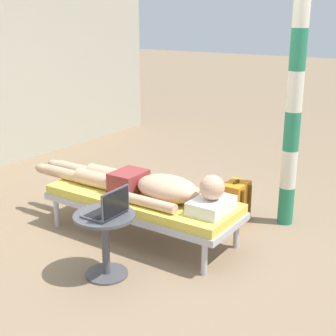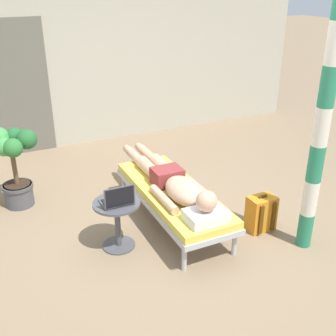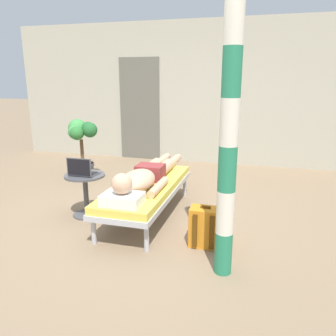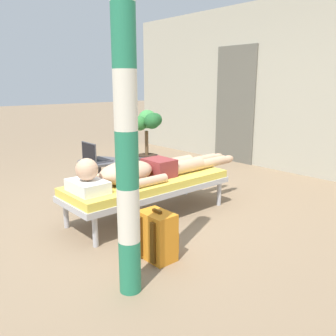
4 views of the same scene
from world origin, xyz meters
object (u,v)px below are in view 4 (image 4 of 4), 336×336
(lounge_chair, at_px, (149,185))
(laptop, at_px, (94,156))
(person_reclining, at_px, (145,170))
(potted_plant, at_px, (147,136))
(porch_post, at_px, (125,100))
(side_table, at_px, (99,174))
(backpack, at_px, (158,236))

(lounge_chair, bearing_deg, laptop, -161.90)
(lounge_chair, xyz_separation_m, laptop, (-0.72, -0.23, 0.24))
(person_reclining, relative_size, potted_plant, 2.19)
(person_reclining, relative_size, porch_post, 0.83)
(side_table, relative_size, backpack, 1.23)
(side_table, relative_size, porch_post, 0.20)
(side_table, bearing_deg, backpack, -13.49)
(lounge_chair, distance_m, side_table, 0.74)
(laptop, distance_m, backpack, 1.61)
(side_table, xyz_separation_m, potted_plant, (-0.81, 1.37, 0.24))
(side_table, height_order, porch_post, porch_post)
(person_reclining, distance_m, laptop, 0.75)
(laptop, relative_size, porch_post, 0.12)
(person_reclining, height_order, backpack, person_reclining)
(laptop, height_order, backpack, laptop)
(lounge_chair, xyz_separation_m, side_table, (-0.72, -0.18, 0.01))
(side_table, relative_size, potted_plant, 0.53)
(lounge_chair, distance_m, person_reclining, 0.18)
(lounge_chair, height_order, person_reclining, person_reclining)
(lounge_chair, height_order, side_table, side_table)
(lounge_chair, bearing_deg, porch_post, -43.57)
(backpack, height_order, porch_post, porch_post)
(person_reclining, relative_size, backpack, 5.12)
(person_reclining, height_order, laptop, laptop)
(side_table, height_order, potted_plant, potted_plant)
(side_table, distance_m, backpack, 1.58)
(side_table, bearing_deg, lounge_chair, 14.33)
(lounge_chair, relative_size, backpack, 4.37)
(porch_post, bearing_deg, lounge_chair, 136.43)
(lounge_chair, height_order, laptop, laptop)
(backpack, xyz_separation_m, porch_post, (0.23, -0.44, 1.11))
(laptop, relative_size, backpack, 0.73)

